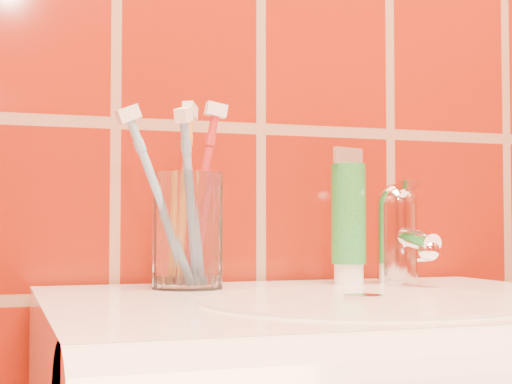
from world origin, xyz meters
name	(u,v)px	position (x,y,z in m)	size (l,w,h in m)	color
glass_tumbler	(188,231)	(-0.12, 1.10, 0.91)	(0.08, 0.08, 0.13)	white
toothpaste_tube	(349,220)	(0.08, 1.11, 0.93)	(0.05, 0.04, 0.16)	white
faucet	(399,230)	(0.14, 1.09, 0.91)	(0.05, 0.11, 0.12)	white
toothbrush_0	(201,195)	(-0.10, 1.11, 0.95)	(0.06, 0.02, 0.21)	#B32629
toothbrush_1	(184,194)	(-0.12, 1.13, 0.95)	(0.05, 0.06, 0.22)	orange
toothbrush_2	(160,200)	(-0.15, 1.09, 0.95)	(0.10, 0.04, 0.20)	#7DB9DF
toothbrush_3	(190,201)	(-0.12, 1.08, 0.95)	(0.05, 0.06, 0.20)	#6D97C2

